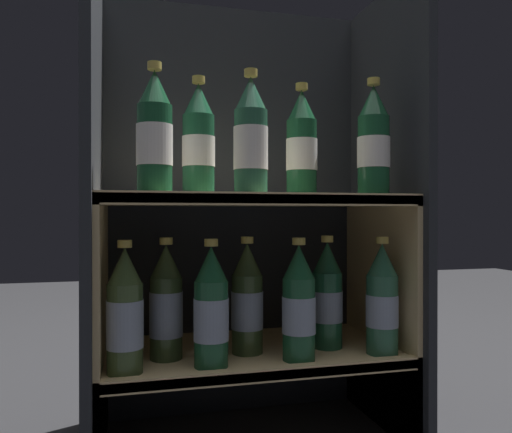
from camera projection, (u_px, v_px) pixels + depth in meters
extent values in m
cube|color=#23262B|center=(234.00, 209.00, 1.27)|extent=(0.68, 0.02, 1.02)
cube|color=#23262B|center=(93.00, 208.00, 1.02)|extent=(0.02, 0.38, 1.02)
cube|color=#23262B|center=(386.00, 209.00, 1.18)|extent=(0.02, 0.38, 1.02)
cube|color=#DBBC84|center=(250.00, 352.00, 1.10)|extent=(0.64, 0.34, 0.02)
cube|color=#DBBC84|center=(270.00, 374.00, 0.95)|extent=(0.64, 0.02, 0.03)
cube|color=#DBBC84|center=(102.00, 411.00, 1.02)|extent=(0.01, 0.34, 0.18)
cube|color=#DBBC84|center=(380.00, 385.00, 1.18)|extent=(0.01, 0.34, 0.18)
cube|color=#DBBC84|center=(250.00, 201.00, 1.10)|extent=(0.64, 0.34, 0.02)
cube|color=#DBBC84|center=(270.00, 199.00, 0.95)|extent=(0.64, 0.02, 0.03)
cube|color=#DBBC84|center=(102.00, 330.00, 1.02)|extent=(0.01, 0.34, 0.52)
cube|color=#DBBC84|center=(380.00, 315.00, 1.18)|extent=(0.01, 0.34, 0.52)
cylinder|color=#194C2D|center=(155.00, 150.00, 0.94)|extent=(0.07, 0.07, 0.17)
cylinder|color=white|center=(155.00, 145.00, 0.94)|extent=(0.07, 0.07, 0.08)
cone|color=#194C2D|center=(155.00, 88.00, 0.93)|extent=(0.06, 0.06, 0.07)
cylinder|color=gold|center=(155.00, 66.00, 0.93)|extent=(0.03, 0.03, 0.01)
cylinder|color=#285B42|center=(251.00, 153.00, 0.98)|extent=(0.07, 0.07, 0.17)
cylinder|color=white|center=(251.00, 148.00, 0.98)|extent=(0.07, 0.07, 0.08)
cone|color=#285B42|center=(251.00, 93.00, 0.98)|extent=(0.06, 0.06, 0.07)
cylinder|color=gold|center=(251.00, 73.00, 0.98)|extent=(0.03, 0.03, 0.01)
cylinder|color=#194C2D|center=(374.00, 156.00, 1.05)|extent=(0.07, 0.07, 0.17)
cylinder|color=white|center=(374.00, 153.00, 1.05)|extent=(0.07, 0.07, 0.06)
cone|color=#194C2D|center=(374.00, 101.00, 1.05)|extent=(0.06, 0.06, 0.07)
cylinder|color=gold|center=(374.00, 82.00, 1.05)|extent=(0.03, 0.03, 0.01)
cylinder|color=#1E5638|center=(199.00, 156.00, 1.03)|extent=(0.07, 0.07, 0.17)
cylinder|color=white|center=(199.00, 152.00, 1.03)|extent=(0.07, 0.07, 0.06)
cone|color=#1E5638|center=(199.00, 99.00, 1.03)|extent=(0.06, 0.06, 0.07)
cylinder|color=gold|center=(199.00, 80.00, 1.03)|extent=(0.03, 0.03, 0.01)
cylinder|color=#194C2D|center=(302.00, 159.00, 1.09)|extent=(0.07, 0.07, 0.17)
cylinder|color=white|center=(302.00, 155.00, 1.09)|extent=(0.07, 0.07, 0.07)
cone|color=#194C2D|center=(302.00, 105.00, 1.09)|extent=(0.06, 0.06, 0.07)
cylinder|color=gold|center=(302.00, 87.00, 1.09)|extent=(0.03, 0.03, 0.01)
cylinder|color=#384C28|center=(125.00, 328.00, 0.92)|extent=(0.07, 0.07, 0.17)
cylinder|color=#8C99B2|center=(125.00, 324.00, 0.92)|extent=(0.07, 0.07, 0.09)
cone|color=#384C28|center=(125.00, 265.00, 0.92)|extent=(0.06, 0.06, 0.07)
cylinder|color=gold|center=(125.00, 244.00, 0.92)|extent=(0.03, 0.03, 0.01)
cylinder|color=#194C2D|center=(211.00, 324.00, 0.96)|extent=(0.07, 0.07, 0.17)
cylinder|color=#8C99B2|center=(211.00, 319.00, 0.96)|extent=(0.07, 0.07, 0.08)
cone|color=#194C2D|center=(211.00, 263.00, 0.96)|extent=(0.06, 0.06, 0.07)
cylinder|color=gold|center=(211.00, 243.00, 0.96)|extent=(0.03, 0.03, 0.01)
cylinder|color=#194C2D|center=(299.00, 319.00, 1.01)|extent=(0.07, 0.07, 0.17)
cylinder|color=#8C99B2|center=(299.00, 315.00, 1.01)|extent=(0.07, 0.07, 0.07)
cone|color=#194C2D|center=(299.00, 261.00, 1.01)|extent=(0.06, 0.06, 0.07)
cylinder|color=gold|center=(299.00, 241.00, 1.01)|extent=(0.03, 0.03, 0.01)
cylinder|color=#285B42|center=(382.00, 314.00, 1.05)|extent=(0.07, 0.07, 0.17)
cylinder|color=#8C99B2|center=(382.00, 310.00, 1.05)|extent=(0.07, 0.07, 0.07)
cone|color=#285B42|center=(382.00, 259.00, 1.05)|extent=(0.06, 0.06, 0.07)
cylinder|color=gold|center=(382.00, 240.00, 1.05)|extent=(0.03, 0.03, 0.01)
cylinder|color=#384C28|center=(166.00, 318.00, 1.02)|extent=(0.07, 0.07, 0.17)
cylinder|color=#8C99B2|center=(166.00, 314.00, 1.02)|extent=(0.07, 0.07, 0.09)
cone|color=#384C28|center=(166.00, 261.00, 1.02)|extent=(0.06, 0.06, 0.07)
cylinder|color=gold|center=(166.00, 241.00, 1.02)|extent=(0.03, 0.03, 0.01)
cylinder|color=#384C28|center=(247.00, 314.00, 1.06)|extent=(0.07, 0.07, 0.17)
cylinder|color=#8C99B2|center=(247.00, 310.00, 1.06)|extent=(0.07, 0.07, 0.08)
cone|color=#384C28|center=(247.00, 259.00, 1.06)|extent=(0.06, 0.06, 0.07)
cylinder|color=gold|center=(247.00, 240.00, 1.06)|extent=(0.03, 0.03, 0.01)
cylinder|color=#1E5638|center=(327.00, 310.00, 1.10)|extent=(0.07, 0.07, 0.17)
cylinder|color=#8C99B2|center=(327.00, 306.00, 1.10)|extent=(0.07, 0.07, 0.07)
cone|color=#1E5638|center=(327.00, 257.00, 1.10)|extent=(0.06, 0.06, 0.07)
cylinder|color=gold|center=(327.00, 239.00, 1.10)|extent=(0.03, 0.03, 0.01)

